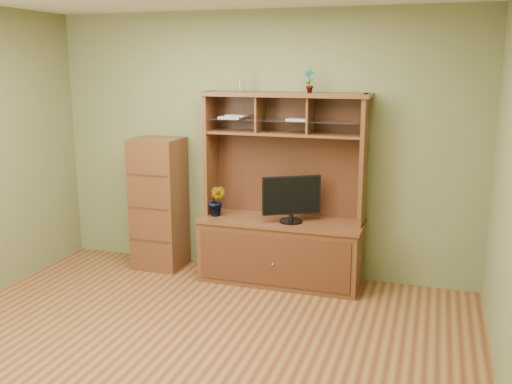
% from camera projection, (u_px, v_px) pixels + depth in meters
% --- Properties ---
extents(room, '(4.54, 4.04, 2.74)m').
position_uv_depth(room, '(176.00, 182.00, 4.04)').
color(room, '#5C2F1A').
rests_on(room, ground).
extents(media_hutch, '(1.66, 0.61, 1.90)m').
position_uv_depth(media_hutch, '(281.00, 231.00, 5.73)').
color(media_hutch, '#452513').
rests_on(media_hutch, room).
extents(monitor, '(0.52, 0.33, 0.46)m').
position_uv_depth(monitor, '(291.00, 198.00, 5.54)').
color(monitor, black).
rests_on(monitor, media_hutch).
extents(orchid_plant, '(0.19, 0.16, 0.32)m').
position_uv_depth(orchid_plant, '(217.00, 201.00, 5.79)').
color(orchid_plant, '#385F20').
rests_on(orchid_plant, media_hutch).
extents(top_plant, '(0.14, 0.11, 0.23)m').
position_uv_depth(top_plant, '(309.00, 81.00, 5.41)').
color(top_plant, '#286924').
rests_on(top_plant, media_hutch).
extents(reed_diffuser, '(0.06, 0.06, 0.31)m').
position_uv_depth(reed_diffuser, '(241.00, 79.00, 5.61)').
color(reed_diffuser, silver).
rests_on(reed_diffuser, media_hutch).
extents(magazines, '(0.93, 0.19, 0.04)m').
position_uv_depth(magazines, '(255.00, 117.00, 5.65)').
color(magazines, '#9D9EA2').
rests_on(magazines, media_hutch).
extents(side_cabinet, '(0.50, 0.46, 1.41)m').
position_uv_depth(side_cabinet, '(159.00, 203.00, 6.12)').
color(side_cabinet, '#452513').
rests_on(side_cabinet, room).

